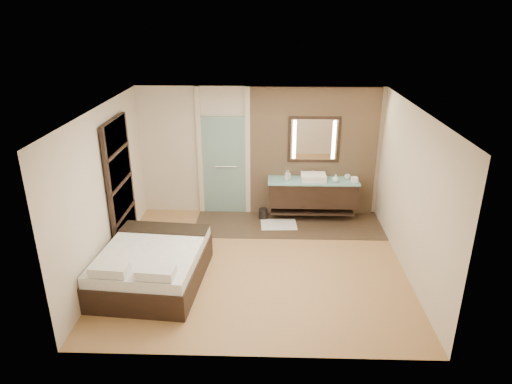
{
  "coord_description": "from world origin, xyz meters",
  "views": [
    {
      "loc": [
        0.2,
        -6.85,
        4.12
      ],
      "look_at": [
        -0.03,
        0.6,
        1.11
      ],
      "focal_mm": 32.0,
      "sensor_mm": 36.0,
      "label": 1
    }
  ],
  "objects_px": {
    "bed": "(152,265)",
    "waste_bin": "(263,214)",
    "vanity": "(313,193)",
    "mirror_unit": "(314,140)"
  },
  "relations": [
    {
      "from": "waste_bin",
      "to": "mirror_unit",
      "type": "bearing_deg",
      "value": 16.7
    },
    {
      "from": "mirror_unit",
      "to": "bed",
      "type": "xyz_separation_m",
      "value": [
        -2.75,
        -2.75,
        -1.34
      ]
    },
    {
      "from": "waste_bin",
      "to": "bed",
      "type": "bearing_deg",
      "value": -125.33
    },
    {
      "from": "vanity",
      "to": "mirror_unit",
      "type": "xyz_separation_m",
      "value": [
        0.0,
        0.24,
        1.07
      ]
    },
    {
      "from": "vanity",
      "to": "bed",
      "type": "height_order",
      "value": "vanity"
    },
    {
      "from": "vanity",
      "to": "mirror_unit",
      "type": "bearing_deg",
      "value": 90.0
    },
    {
      "from": "vanity",
      "to": "mirror_unit",
      "type": "height_order",
      "value": "mirror_unit"
    },
    {
      "from": "bed",
      "to": "waste_bin",
      "type": "bearing_deg",
      "value": 59.52
    },
    {
      "from": "mirror_unit",
      "to": "bed",
      "type": "distance_m",
      "value": 4.11
    },
    {
      "from": "bed",
      "to": "waste_bin",
      "type": "relative_size",
      "value": 8.98
    }
  ]
}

